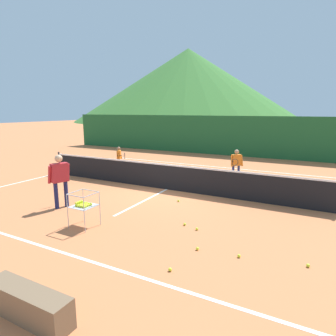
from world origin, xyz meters
TOP-DOWN VIEW (x-y plane):
  - ground_plane at (0.00, 0.00)m, footprint 120.00×120.00m
  - line_baseline_near at (0.00, -5.38)m, footprint 11.79×0.08m
  - line_baseline_far at (0.00, 5.11)m, footprint 11.79×0.08m
  - line_sideline_west at (-5.90, 0.00)m, footprint 0.08×10.49m
  - line_service_center at (0.00, 0.00)m, footprint 0.08×6.38m
  - tennis_net at (0.00, 0.00)m, footprint 11.38×0.08m
  - instructor at (-1.89, -3.31)m, footprint 0.46×0.82m
  - student_0 at (-3.64, 1.91)m, footprint 0.59×0.49m
  - student_1 at (1.94, 2.54)m, footprint 0.50×0.69m
  - ball_cart at (-0.21, -4.11)m, footprint 0.58×0.58m
  - tennis_ball_0 at (3.72, -3.85)m, footprint 0.07×0.07m
  - tennis_ball_1 at (2.05, -2.85)m, footprint 0.07×0.07m
  - tennis_ball_3 at (1.05, -1.15)m, footprint 0.07×0.07m
  - tennis_ball_4 at (2.44, -2.98)m, footprint 0.07×0.07m
  - tennis_ball_5 at (2.71, -4.96)m, footprint 0.07×0.07m
  - tennis_ball_6 at (4.98, -3.60)m, footprint 0.07×0.07m
  - tennis_ball_7 at (2.85, -3.95)m, footprint 0.07×0.07m
  - windscreen_fence at (0.00, 9.25)m, footprint 25.94×0.08m
  - courtside_bench at (1.49, -7.00)m, footprint 1.50×0.36m
  - hill_0 at (-27.77, 64.06)m, footprint 59.60×59.60m

SIDE VIEW (x-z plane):
  - ground_plane at x=0.00m, z-range 0.00..0.00m
  - line_baseline_near at x=0.00m, z-range 0.00..0.01m
  - line_baseline_far at x=0.00m, z-range 0.00..0.01m
  - line_sideline_west at x=-5.90m, z-range 0.00..0.01m
  - line_service_center at x=0.00m, z-range 0.00..0.01m
  - tennis_ball_0 at x=3.72m, z-range 0.00..0.07m
  - tennis_ball_1 at x=2.05m, z-range 0.00..0.07m
  - tennis_ball_3 at x=1.05m, z-range 0.00..0.07m
  - tennis_ball_4 at x=2.44m, z-range 0.00..0.07m
  - tennis_ball_5 at x=2.71m, z-range 0.00..0.07m
  - tennis_ball_6 at x=4.98m, z-range 0.00..0.07m
  - tennis_ball_7 at x=2.85m, z-range 0.00..0.07m
  - courtside_bench at x=1.49m, z-range 0.00..0.46m
  - tennis_net at x=0.00m, z-range -0.03..1.02m
  - ball_cart at x=-0.21m, z-range 0.13..1.03m
  - student_0 at x=-3.64m, z-range 0.12..1.32m
  - student_1 at x=1.94m, z-range 0.14..1.47m
  - instructor at x=-1.89m, z-range 0.16..1.81m
  - windscreen_fence at x=0.00m, z-range 0.00..2.58m
  - hill_0 at x=-27.77m, z-range 0.00..18.79m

